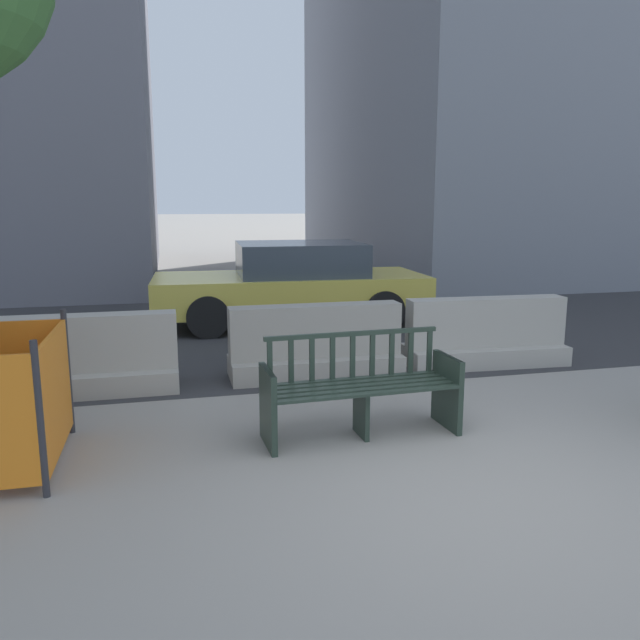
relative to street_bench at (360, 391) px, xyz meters
name	(u,v)px	position (x,y,z in m)	size (l,w,h in m)	color
ground_plane	(480,496)	(0.46, -1.31, -0.40)	(200.00, 200.00, 0.00)	gray
street_asphalt	(273,302)	(0.46, 7.39, -0.39)	(120.00, 12.00, 0.01)	#333335
street_bench	(360,391)	(0.00, 0.00, 0.00)	(1.71, 0.60, 0.88)	#28382D
jersey_barrier_centre	(316,347)	(0.06, 1.93, -0.06)	(2.00, 0.69, 0.84)	#9E998E
jersey_barrier_left	(81,362)	(-2.51, 1.88, -0.06)	(2.00, 0.68, 0.84)	#ADA89E
jersey_barrier_right	(485,337)	(2.24, 1.94, -0.06)	(2.03, 0.78, 0.84)	#ADA89E
car_taxi_near	(292,284)	(0.42, 5.10, 0.27)	(4.47, 2.10, 1.34)	#DBC64C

